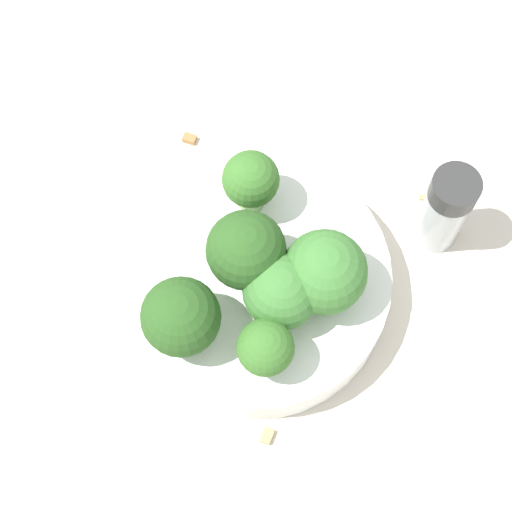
# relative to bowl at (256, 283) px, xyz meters

# --- Properties ---
(ground_plane) EXTENTS (3.00, 3.00, 0.00)m
(ground_plane) POSITION_rel_bowl_xyz_m (0.00, 0.00, -0.02)
(ground_plane) COLOR beige
(bowl) EXTENTS (0.18, 0.18, 0.04)m
(bowl) POSITION_rel_bowl_xyz_m (0.00, 0.00, 0.00)
(bowl) COLOR white
(bowl) RESTS_ON ground_plane
(broccoli_floret_0) EXTENTS (0.05, 0.05, 0.06)m
(broccoli_floret_0) POSITION_rel_bowl_xyz_m (-0.00, -0.04, 0.05)
(broccoli_floret_0) COLOR #84AD66
(broccoli_floret_0) RESTS_ON bowl
(broccoli_floret_1) EXTENTS (0.05, 0.05, 0.06)m
(broccoli_floret_1) POSITION_rel_bowl_xyz_m (-0.00, 0.01, 0.05)
(broccoli_floret_1) COLOR #7A9E5B
(broccoli_floret_1) RESTS_ON bowl
(broccoli_floret_2) EXTENTS (0.04, 0.04, 0.05)m
(broccoli_floret_2) POSITION_rel_bowl_xyz_m (-0.06, -0.02, 0.04)
(broccoli_floret_2) COLOR #8EB770
(broccoli_floret_2) RESTS_ON bowl
(broccoli_floret_3) EXTENTS (0.05, 0.05, 0.06)m
(broccoli_floret_3) POSITION_rel_bowl_xyz_m (-0.05, 0.03, 0.05)
(broccoli_floret_3) COLOR #84AD66
(broccoli_floret_3) RESTS_ON bowl
(broccoli_floret_4) EXTENTS (0.04, 0.04, 0.05)m
(broccoli_floret_4) POSITION_rel_bowl_xyz_m (0.05, 0.02, 0.05)
(broccoli_floret_4) COLOR #84AD66
(broccoli_floret_4) RESTS_ON bowl
(broccoli_floret_5) EXTENTS (0.05, 0.05, 0.05)m
(broccoli_floret_5) POSITION_rel_bowl_xyz_m (-0.02, -0.02, 0.05)
(broccoli_floret_5) COLOR #8EB770
(broccoli_floret_5) RESTS_ON bowl
(pepper_shaker) EXTENTS (0.03, 0.03, 0.08)m
(pepper_shaker) POSITION_rel_bowl_xyz_m (0.07, -0.11, 0.02)
(pepper_shaker) COLOR #B2B7BC
(pepper_shaker) RESTS_ON ground_plane
(almond_crumb_0) EXTENTS (0.01, 0.01, 0.01)m
(almond_crumb_0) POSITION_rel_bowl_xyz_m (-0.10, -0.03, -0.01)
(almond_crumb_0) COLOR tan
(almond_crumb_0) RESTS_ON ground_plane
(almond_crumb_1) EXTENTS (0.01, 0.01, 0.01)m
(almond_crumb_1) POSITION_rel_bowl_xyz_m (0.08, -0.13, -0.02)
(almond_crumb_1) COLOR tan
(almond_crumb_1) RESTS_ON ground_plane
(almond_crumb_2) EXTENTS (0.01, 0.01, 0.01)m
(almond_crumb_2) POSITION_rel_bowl_xyz_m (0.10, 0.08, -0.01)
(almond_crumb_2) COLOR olive
(almond_crumb_2) RESTS_ON ground_plane
(almond_crumb_3) EXTENTS (0.00, 0.01, 0.01)m
(almond_crumb_3) POSITION_rel_bowl_xyz_m (0.10, -0.10, -0.02)
(almond_crumb_3) COLOR tan
(almond_crumb_3) RESTS_ON ground_plane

